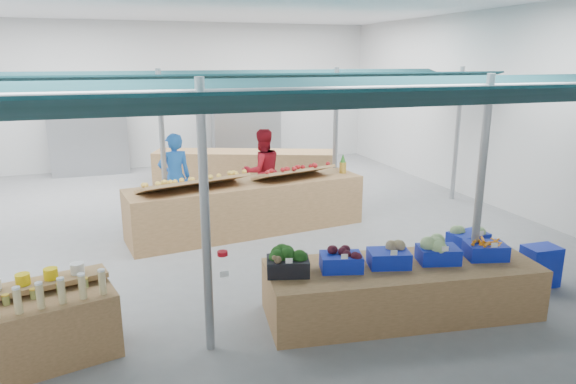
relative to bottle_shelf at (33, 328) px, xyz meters
name	(u,v)px	position (x,y,z in m)	size (l,w,h in m)	color
floor	(224,230)	(2.82, 3.66, -0.41)	(13.00, 13.00, 0.00)	slate
hall	(205,85)	(2.82, 5.10, 2.24)	(13.00, 13.00, 13.00)	silver
pole_grid	(291,149)	(3.57, 1.91, 1.40)	(10.00, 4.60, 3.00)	gray
awnings	(292,85)	(3.57, 1.91, 2.37)	(9.50, 7.08, 0.30)	black
back_shelving_left	(89,139)	(0.32, 9.66, 0.59)	(2.00, 0.50, 2.00)	#B23F33
back_shelving_right	(246,132)	(4.82, 9.66, 0.59)	(2.00, 0.50, 2.00)	#B23F33
bottle_shelf	(33,328)	(0.00, 0.00, 0.00)	(1.78, 1.34, 1.01)	brown
veg_counter	(401,289)	(4.28, -0.30, -0.08)	(3.41, 1.14, 0.66)	brown
fruit_counter	(248,207)	(3.25, 3.47, 0.07)	(4.43, 1.05, 0.95)	brown
far_counter	(245,167)	(4.14, 7.27, 0.01)	(4.65, 0.93, 0.84)	brown
crate_stack	(540,266)	(6.61, -0.20, -0.11)	(0.49, 0.34, 0.59)	#1024B4
vendor_left	(175,178)	(2.05, 4.57, 0.48)	(0.65, 0.42, 1.77)	blue
vendor_right	(262,171)	(3.85, 4.57, 0.48)	(0.86, 0.67, 1.77)	maroon
crate_broccoli	(288,262)	(2.82, -0.10, 0.41)	(0.57, 0.47, 0.35)	black
crate_beets	(341,260)	(3.48, -0.19, 0.39)	(0.57, 0.47, 0.29)	#1024B4
crate_celeriac	(389,255)	(4.09, -0.27, 0.40)	(0.57, 0.47, 0.31)	#1024B4
crate_cabbage	(438,250)	(4.75, -0.36, 0.41)	(0.57, 0.47, 0.35)	#1024B4
crate_carrots	(486,250)	(5.40, -0.45, 0.37)	(0.57, 0.47, 0.29)	#1024B4
sparrow	(277,259)	(2.65, -0.20, 0.50)	(0.12, 0.09, 0.11)	brown
pole_ribbon	(223,255)	(2.00, -0.29, 0.67)	(0.12, 0.12, 0.28)	red
apple_heap_yellow	(193,181)	(2.22, 3.22, 0.71)	(2.02, 1.17, 0.27)	#997247
apple_heap_red	(293,170)	(4.15, 3.48, 0.71)	(1.63, 1.06, 0.27)	#997247
pineapple	(343,164)	(5.25, 3.62, 0.72)	(0.14, 0.14, 0.39)	#8C6019
crate_extra	(468,236)	(5.46, -0.03, 0.40)	(0.54, 0.43, 0.32)	#1024B4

